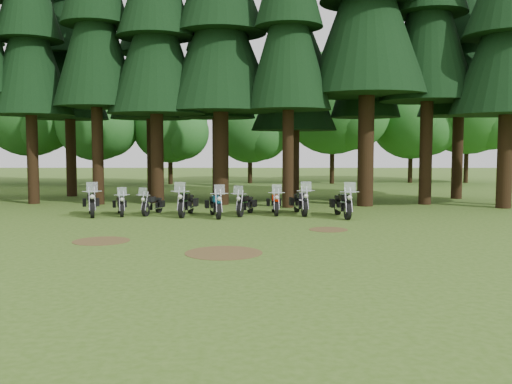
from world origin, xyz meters
TOP-DOWN VIEW (x-y plane):
  - ground at (0.00, 0.00)m, footprint 120.00×120.00m
  - pine_front_2 at (-9.78, 9.82)m, footprint 4.32×4.32m
  - pine_front_4 at (-3.21, 9.40)m, footprint 4.95×4.95m
  - pine_front_5 at (0.07, 9.44)m, footprint 5.81×5.81m
  - pine_front_9 at (13.94, 7.83)m, footprint 5.44×5.44m
  - pine_back_1 at (-9.26, 14.35)m, footprint 4.52×4.52m
  - pine_back_2 at (-4.38, 14.40)m, footprint 4.85×4.85m
  - pine_back_3 at (-0.37, 12.94)m, footprint 4.35×4.35m
  - pine_back_4 at (4.04, 13.25)m, footprint 4.94×4.94m
  - pine_back_5 at (8.07, 12.86)m, footprint 3.94×3.94m
  - pine_back_6 at (13.36, 12.79)m, footprint 4.59×4.59m
  - decid_1 at (-15.99, 25.76)m, footprint 7.91×7.69m
  - decid_2 at (-10.43, 24.78)m, footprint 6.72×6.53m
  - decid_3 at (-4.71, 25.13)m, footprint 6.12×5.95m
  - decid_4 at (1.58, 26.32)m, footprint 5.93×5.76m
  - decid_5 at (8.29, 25.71)m, footprint 8.45×8.21m
  - decid_6 at (14.85, 27.01)m, footprint 7.06×6.86m
  - decid_7 at (19.46, 26.83)m, footprint 8.44×8.20m
  - dirt_patch_0 at (-3.00, -2.00)m, footprint 1.80×1.80m
  - dirt_patch_1 at (4.50, 0.50)m, footprint 1.40×1.40m
  - dirt_patch_2 at (1.00, -4.00)m, footprint 2.20×2.20m
  - motorcycle_0 at (-5.23, 4.60)m, footprint 1.05×2.40m
  - motorcycle_1 at (-4.02, 4.81)m, footprint 0.86×2.03m
  - motorcycle_2 at (-2.68, 5.04)m, footprint 0.72×1.99m
  - motorcycle_3 at (-1.14, 4.65)m, footprint 0.57×2.45m
  - motorcycle_4 at (0.16, 4.15)m, footprint 0.81×2.31m
  - motorcycle_5 at (1.41, 4.88)m, footprint 0.84×2.13m
  - motorcycle_6 at (2.71, 5.21)m, footprint 0.44×2.21m
  - motorcycle_7 at (3.84, 5.12)m, footprint 0.62×2.42m
  - motorcycle_8 at (5.54, 4.11)m, footprint 0.58×2.50m

SIDE VIEW (x-z plane):
  - ground at x=0.00m, z-range 0.00..0.00m
  - dirt_patch_0 at x=-3.00m, z-range 0.00..0.01m
  - dirt_patch_1 at x=4.50m, z-range 0.00..0.01m
  - dirt_patch_2 at x=1.00m, z-range 0.00..0.01m
  - motorcycle_2 at x=-2.68m, z-range -0.21..1.05m
  - motorcycle_1 at x=-4.02m, z-range -0.21..1.08m
  - motorcycle_5 at x=1.41m, z-range -0.22..1.13m
  - motorcycle_6 at x=2.71m, z-range -0.23..1.16m
  - motorcycle_4 at x=0.16m, z-range -0.24..1.22m
  - motorcycle_7 at x=3.84m, z-range -0.25..1.27m
  - motorcycle_0 at x=-5.23m, z-range -0.25..1.28m
  - motorcycle_3 at x=-1.14m, z-range -0.25..1.28m
  - motorcycle_8 at x=5.54m, z-range -0.26..1.31m
  - decid_4 at x=1.58m, z-range 0.67..8.07m
  - decid_3 at x=-4.71m, z-range 0.69..8.34m
  - decid_2 at x=-10.43m, z-range 0.76..9.15m
  - decid_6 at x=14.85m, z-range 0.79..9.61m
  - decid_1 at x=-15.99m, z-range 0.89..10.77m
  - decid_7 at x=19.46m, z-range 0.95..11.50m
  - decid_5 at x=8.29m, z-range 0.95..11.51m
  - pine_back_4 at x=4.04m, z-range 1.36..15.14m
  - pine_front_9 at x=13.94m, z-range 1.57..17.46m
  - pine_back_3 at x=-0.37m, z-range 1.60..17.80m
  - pine_back_1 at x=-9.26m, z-range 1.60..17.82m
  - pine_front_2 at x=-9.78m, z-range 1.60..17.82m
  - pine_back_2 at x=-4.38m, z-range 1.61..17.91m
  - pine_back_5 at x=8.07m, z-range 1.61..17.94m
  - pine_front_4 at x=-3.21m, z-range 1.61..17.95m
  - pine_back_6 at x=13.36m, z-range 1.64..18.22m
  - pine_front_5 at x=0.07m, z-range 1.65..18.37m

